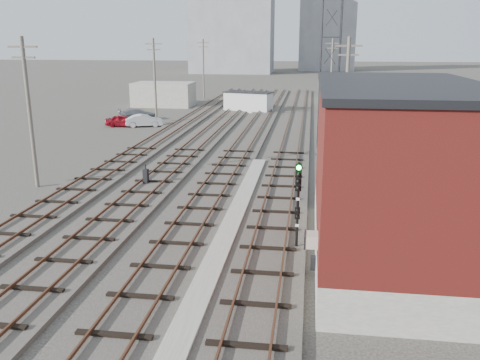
% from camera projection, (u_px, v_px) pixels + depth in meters
% --- Properties ---
extents(ground, '(320.00, 320.00, 0.00)m').
position_uv_depth(ground, '(280.00, 108.00, 67.96)').
color(ground, '#282621').
rests_on(ground, ground).
extents(track_right, '(3.20, 90.00, 0.39)m').
position_uv_depth(track_right, '(293.00, 136.00, 47.55)').
color(track_right, '#332D28').
rests_on(track_right, ground).
extents(track_mid_right, '(3.20, 90.00, 0.39)m').
position_uv_depth(track_mid_right, '(250.00, 135.00, 48.08)').
color(track_mid_right, '#332D28').
rests_on(track_mid_right, ground).
extents(track_mid_left, '(3.20, 90.00, 0.39)m').
position_uv_depth(track_mid_left, '(209.00, 134.00, 48.61)').
color(track_mid_left, '#332D28').
rests_on(track_mid_left, ground).
extents(track_left, '(3.20, 90.00, 0.39)m').
position_uv_depth(track_left, '(168.00, 133.00, 49.15)').
color(track_left, '#332D28').
rests_on(track_left, ground).
extents(platform_curb, '(0.90, 28.00, 0.26)m').
position_uv_depth(platform_curb, '(229.00, 230.00, 23.94)').
color(platform_curb, gray).
rests_on(platform_curb, ground).
extents(brick_building, '(6.54, 12.20, 7.22)m').
position_uv_depth(brick_building, '(395.00, 174.00, 20.16)').
color(brick_building, gray).
rests_on(brick_building, ground).
extents(lattice_tower, '(1.60, 1.60, 15.00)m').
position_uv_depth(lattice_tower, '(330.00, 56.00, 41.36)').
color(lattice_tower, black).
rests_on(lattice_tower, ground).
extents(utility_pole_left_a, '(1.80, 0.24, 9.00)m').
position_uv_depth(utility_pole_left_a, '(29.00, 109.00, 30.16)').
color(utility_pole_left_a, '#595147').
rests_on(utility_pole_left_a, ground).
extents(utility_pole_left_b, '(1.80, 0.24, 9.00)m').
position_uv_depth(utility_pole_left_b, '(155.00, 79.00, 54.03)').
color(utility_pole_left_b, '#595147').
rests_on(utility_pole_left_b, ground).
extents(utility_pole_left_c, '(1.80, 0.24, 9.00)m').
position_uv_depth(utility_pole_left_c, '(203.00, 67.00, 77.90)').
color(utility_pole_left_c, '#595147').
rests_on(utility_pole_left_c, ground).
extents(utility_pole_right_a, '(1.80, 0.24, 9.00)m').
position_uv_depth(utility_pole_right_a, '(346.00, 99.00, 35.26)').
color(utility_pole_right_a, '#595147').
rests_on(utility_pole_right_a, ground).
extents(utility_pole_right_b, '(1.80, 0.24, 9.00)m').
position_uv_depth(utility_pole_right_b, '(331.00, 73.00, 63.91)').
color(utility_pole_right_b, '#595147').
rests_on(utility_pole_right_b, ground).
extents(apartment_left, '(22.00, 14.00, 30.00)m').
position_uv_depth(apartment_left, '(232.00, 17.00, 137.98)').
color(apartment_left, gray).
rests_on(apartment_left, ground).
extents(apartment_right, '(16.00, 12.00, 26.00)m').
position_uv_depth(apartment_right, '(327.00, 25.00, 149.37)').
color(apartment_right, gray).
rests_on(apartment_right, ground).
extents(shed_left, '(8.00, 5.00, 3.20)m').
position_uv_depth(shed_left, '(164.00, 94.00, 69.67)').
color(shed_left, gray).
rests_on(shed_left, ground).
extents(shed_right, '(6.00, 6.00, 4.00)m').
position_uv_depth(shed_right, '(345.00, 87.00, 75.77)').
color(shed_right, gray).
rests_on(shed_right, ground).
extents(signal_mast, '(0.40, 0.41, 3.90)m').
position_uv_depth(signal_mast, '(298.00, 200.00, 21.29)').
color(signal_mast, gray).
rests_on(signal_mast, ground).
extents(switch_stand, '(0.33, 0.33, 1.29)m').
position_uv_depth(switch_stand, '(146.00, 177.00, 31.42)').
color(switch_stand, black).
rests_on(switch_stand, ground).
extents(site_trailer, '(6.48, 4.06, 2.53)m').
position_uv_depth(site_trailer, '(248.00, 102.00, 64.20)').
color(site_trailer, silver).
rests_on(site_trailer, ground).
extents(car_red, '(3.66, 1.61, 1.23)m').
position_uv_depth(car_red, '(123.00, 121.00, 53.19)').
color(car_red, maroon).
rests_on(car_red, ground).
extents(car_silver, '(4.10, 2.54, 1.28)m').
position_uv_depth(car_silver, '(144.00, 121.00, 53.19)').
color(car_silver, '#B7BABF').
rests_on(car_silver, ground).
extents(car_grey, '(4.71, 3.29, 1.27)m').
position_uv_depth(car_grey, '(138.00, 114.00, 57.80)').
color(car_grey, slate).
rests_on(car_grey, ground).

